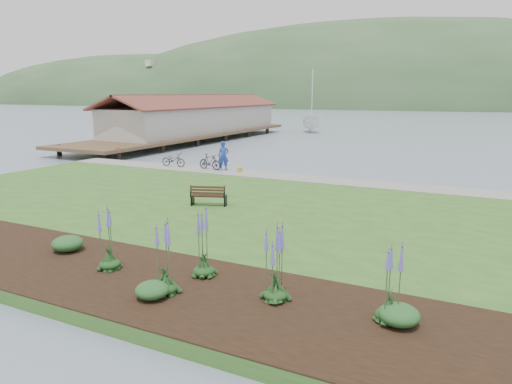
# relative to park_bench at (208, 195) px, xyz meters

# --- Properties ---
(ground) EXTENTS (600.00, 600.00, 0.00)m
(ground) POSITION_rel_park_bench_xyz_m (0.36, 1.58, -0.90)
(ground) COLOR slate
(ground) RESTS_ON ground
(lawn) EXTENTS (34.00, 20.00, 0.40)m
(lawn) POSITION_rel_park_bench_xyz_m (0.36, -0.42, -0.70)
(lawn) COLOR #305C20
(lawn) RESTS_ON ground
(shoreline_path) EXTENTS (34.00, 2.20, 0.03)m
(shoreline_path) POSITION_rel_park_bench_xyz_m (0.36, 8.48, -0.48)
(shoreline_path) COLOR gray
(shoreline_path) RESTS_ON lawn
(garden_bed) EXTENTS (24.00, 4.40, 0.04)m
(garden_bed) POSITION_rel_park_bench_xyz_m (3.36, -8.22, -0.48)
(garden_bed) COLOR black
(garden_bed) RESTS_ON lawn
(far_hillside) EXTENTS (580.00, 80.00, 38.00)m
(far_hillside) POSITION_rel_park_bench_xyz_m (20.36, 171.58, -0.90)
(far_hillside) COLOR #31532E
(far_hillside) RESTS_ON ground
(pier_pavilion) EXTENTS (8.00, 36.00, 5.40)m
(pier_pavilion) POSITION_rel_park_bench_xyz_m (-19.64, 29.10, 1.74)
(pier_pavilion) COLOR #4C3826
(pier_pavilion) RESTS_ON ground
(park_bench) EXTENTS (1.75, 1.17, 1.01)m
(park_bench) POSITION_rel_park_bench_xyz_m (0.00, 0.00, 0.00)
(park_bench) COLOR black
(park_bench) RESTS_ON lawn
(person) EXTENTS (1.00, 0.85, 2.34)m
(person) POSITION_rel_park_bench_xyz_m (-4.31, 8.84, 0.67)
(person) COLOR #22399E
(person) RESTS_ON lawn
(bicycle_a) EXTENTS (0.71, 1.92, 1.00)m
(bicycle_a) POSITION_rel_park_bench_xyz_m (-8.38, 8.75, -0.00)
(bicycle_a) COLOR black
(bicycle_a) RESTS_ON lawn
(bicycle_b) EXTENTS (0.76, 1.87, 1.09)m
(bicycle_b) POSITION_rel_park_bench_xyz_m (-5.37, 8.78, 0.05)
(bicycle_b) COLOR black
(bicycle_b) RESTS_ON lawn
(sailboat) EXTENTS (14.34, 14.44, 28.33)m
(sailboat) POSITION_rel_park_bench_xyz_m (-11.04, 45.80, -0.90)
(sailboat) COLOR silver
(sailboat) RESTS_ON ground
(pannier) EXTENTS (0.26, 0.34, 0.32)m
(pannier) POSITION_rel_park_bench_xyz_m (-3.03, 8.78, -0.34)
(pannier) COLOR gold
(pannier) RESTS_ON lawn
(echium_0) EXTENTS (0.62, 0.62, 2.21)m
(echium_0) POSITION_rel_park_bench_xyz_m (4.12, -8.71, 0.38)
(echium_0) COLOR #143915
(echium_0) RESTS_ON garden_bed
(echium_1) EXTENTS (0.62, 0.62, 2.33)m
(echium_1) POSITION_rel_park_bench_xyz_m (4.38, -7.29, 0.44)
(echium_1) COLOR #143915
(echium_1) RESTS_ON garden_bed
(echium_2) EXTENTS (0.62, 0.62, 2.07)m
(echium_2) POSITION_rel_park_bench_xyz_m (6.84, -7.82, 0.42)
(echium_2) COLOR #143915
(echium_2) RESTS_ON garden_bed
(echium_3) EXTENTS (0.62, 0.62, 2.32)m
(echium_3) POSITION_rel_park_bench_xyz_m (9.57, -7.66, 0.43)
(echium_3) COLOR #143915
(echium_3) RESTS_ON garden_bed
(echium_4) EXTENTS (0.62, 0.62, 2.28)m
(echium_4) POSITION_rel_park_bench_xyz_m (1.61, -8.07, 0.41)
(echium_4) COLOR #143915
(echium_4) RESTS_ON garden_bed
(shrub_0) EXTENTS (1.01, 1.01, 0.50)m
(shrub_0) POSITION_rel_park_bench_xyz_m (-0.79, -7.45, -0.21)
(shrub_0) COLOR #1E4C21
(shrub_0) RESTS_ON garden_bed
(shrub_1) EXTENTS (0.86, 0.86, 0.43)m
(shrub_1) POSITION_rel_park_bench_xyz_m (3.98, -9.07, -0.24)
(shrub_1) COLOR #1E4C21
(shrub_1) RESTS_ON garden_bed
(shrub_2) EXTENTS (0.92, 0.92, 0.46)m
(shrub_2) POSITION_rel_park_bench_xyz_m (9.81, -7.71, -0.23)
(shrub_2) COLOR #1E4C21
(shrub_2) RESTS_ON garden_bed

